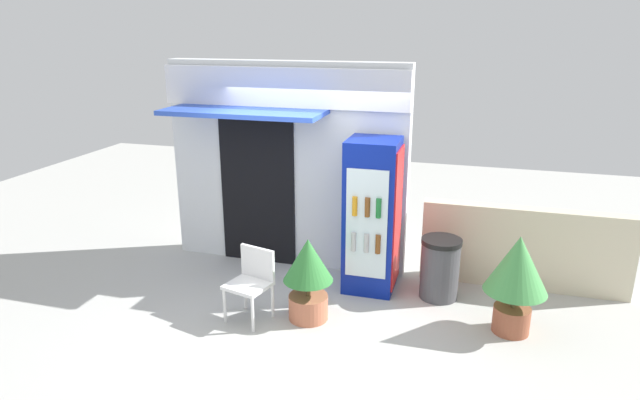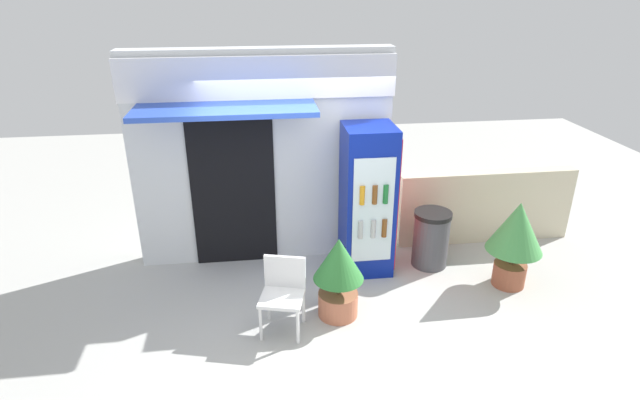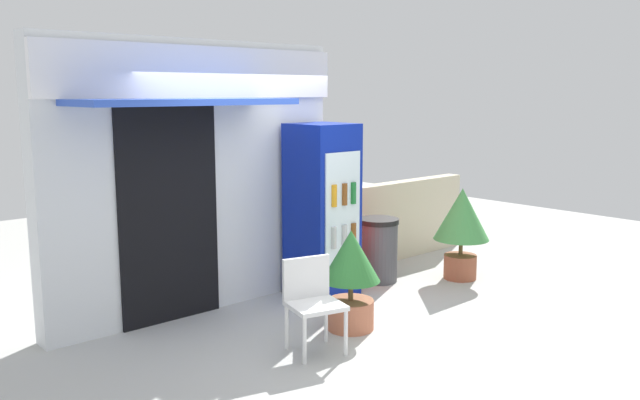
# 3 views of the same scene
# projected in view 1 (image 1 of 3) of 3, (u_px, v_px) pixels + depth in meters

# --- Properties ---
(ground) EXTENTS (16.00, 16.00, 0.00)m
(ground) POSITION_uv_depth(u_px,v_px,m) (289.00, 310.00, 6.64)
(ground) COLOR #B2B2AD
(storefront_building) EXTENTS (3.36, 1.06, 2.84)m
(storefront_building) POSITION_uv_depth(u_px,v_px,m) (285.00, 161.00, 7.59)
(storefront_building) COLOR silver
(storefront_building) RESTS_ON ground
(drink_cooler) EXTENTS (0.65, 0.72, 1.97)m
(drink_cooler) POSITION_uv_depth(u_px,v_px,m) (372.00, 216.00, 6.93)
(drink_cooler) COLOR navy
(drink_cooler) RESTS_ON ground
(plastic_chair) EXTENTS (0.55, 0.53, 0.84)m
(plastic_chair) POSITION_uv_depth(u_px,v_px,m) (252.00, 278.00, 6.33)
(plastic_chair) COLOR white
(plastic_chair) RESTS_ON ground
(potted_plant_near_shop) EXTENTS (0.58, 0.58, 0.99)m
(potted_plant_near_shop) POSITION_uv_depth(u_px,v_px,m) (308.00, 273.00, 6.27)
(potted_plant_near_shop) COLOR #BC6B4C
(potted_plant_near_shop) RESTS_ON ground
(potted_plant_curbside) EXTENTS (0.69, 0.69, 1.14)m
(potted_plant_curbside) POSITION_uv_depth(u_px,v_px,m) (517.00, 272.00, 5.95)
(potted_plant_curbside) COLOR #995138
(potted_plant_curbside) RESTS_ON ground
(trash_bin) EXTENTS (0.50, 0.50, 0.79)m
(trash_bin) POSITION_uv_depth(u_px,v_px,m) (440.00, 268.00, 6.83)
(trash_bin) COLOR #47474C
(trash_bin) RESTS_ON ground
(stone_boundary_wall) EXTENTS (2.60, 0.21, 1.08)m
(stone_boundary_wall) POSITION_uv_depth(u_px,v_px,m) (524.00, 248.00, 7.07)
(stone_boundary_wall) COLOR beige
(stone_boundary_wall) RESTS_ON ground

